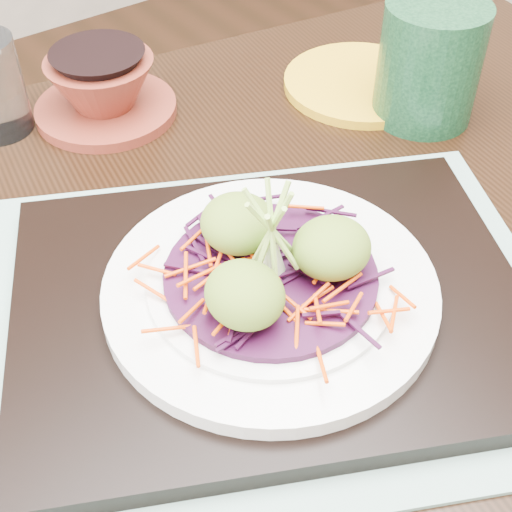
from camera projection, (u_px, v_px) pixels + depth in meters
dining_table at (235, 335)px, 0.72m from camera, size 1.32×1.00×0.75m
placemat at (270, 312)px, 0.61m from camera, size 0.61×0.56×0.00m
serving_tray at (270, 303)px, 0.60m from camera, size 0.53×0.48×0.02m
white_plate at (270, 287)px, 0.59m from camera, size 0.28×0.28×0.02m
cabbage_bed at (271, 276)px, 0.58m from camera, size 0.18×0.18×0.01m
carrot_julienne at (271, 268)px, 0.57m from camera, size 0.21×0.21×0.01m
guacamole_scoops at (272, 254)px, 0.56m from camera, size 0.15×0.13×0.05m
scallion_garnish at (271, 234)px, 0.55m from camera, size 0.06×0.06×0.10m
terracotta_bowl_set at (103, 90)px, 0.82m from camera, size 0.19×0.19×0.07m
yellow_plate at (361, 83)px, 0.88m from camera, size 0.23×0.23×0.01m
green_jar at (429, 63)px, 0.79m from camera, size 0.15×0.15×0.13m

